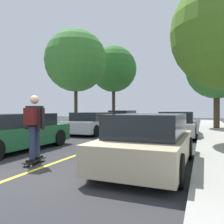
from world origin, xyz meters
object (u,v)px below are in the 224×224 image
object	(u,v)px
fire_hydrant	(11,132)
skateboarder	(34,123)
parked_car_left_far	(123,119)
street_tree_left_nearest	(76,61)
street_tree_right_near	(217,69)
parked_car_left_near	(92,123)
parked_car_right_near	(177,124)
parked_car_left_nearest	(14,132)
parked_car_right_nearest	(149,141)
skateboard	(35,161)
street_tree_left_near	(114,69)

from	to	relation	value
fire_hydrant	skateboarder	world-z (taller)	skateboarder
parked_car_left_far	skateboarder	xyz separation A→B (m)	(2.04, -13.16, 0.40)
street_tree_left_nearest	street_tree_right_near	bearing A→B (deg)	22.56
parked_car_left_near	fire_hydrant	size ratio (longest dim) A/B	5.99
parked_car_right_near	street_tree_right_near	size ratio (longest dim) A/B	0.65
skateboarder	street_tree_left_nearest	bearing A→B (deg)	114.65
parked_car_left_nearest	parked_car_right_near	bearing A→B (deg)	52.86
parked_car_right_nearest	skateboard	xyz separation A→B (m)	(-2.90, -0.84, -0.57)
parked_car_left_near	parked_car_right_nearest	size ratio (longest dim) A/B	1.03
street_tree_left_nearest	parked_car_right_nearest	bearing A→B (deg)	-49.60
parked_car_left_near	parked_car_right_near	bearing A→B (deg)	4.84
parked_car_right_nearest	skateboard	size ratio (longest dim) A/B	4.72
parked_car_right_nearest	fire_hydrant	distance (m)	6.69
skateboard	skateboarder	world-z (taller)	skateboarder
parked_car_left_nearest	street_tree_left_near	world-z (taller)	street_tree_left_near
street_tree_right_near	skateboard	size ratio (longest dim) A/B	7.44
skateboarder	parked_car_left_far	bearing A→B (deg)	98.83
parked_car_left_near	skateboarder	bearing A→B (deg)	-74.68
parked_car_right_near	parked_car_left_near	bearing A→B (deg)	-175.16
parked_car_left_far	fire_hydrant	distance (m)	10.58
street_tree_right_near	skateboarder	size ratio (longest dim) A/B	3.74
street_tree_left_nearest	street_tree_left_near	bearing A→B (deg)	90.00
parked_car_right_near	fire_hydrant	bearing A→B (deg)	-141.11
parked_car_right_near	street_tree_right_near	xyz separation A→B (m)	(2.22, 5.30, 3.73)
parked_car_right_nearest	skateboarder	bearing A→B (deg)	-163.13
parked_car_left_near	fire_hydrant	world-z (taller)	parked_car_left_near
fire_hydrant	parked_car_left_near	bearing A→B (deg)	72.57
parked_car_left_far	street_tree_right_near	xyz separation A→B (m)	(7.16, 0.02, 3.72)
parked_car_right_nearest	street_tree_right_near	bearing A→B (deg)	79.78
parked_car_right_near	street_tree_left_nearest	distance (m)	8.46
skateboard	parked_car_right_nearest	bearing A→B (deg)	16.23
parked_car_right_near	skateboard	bearing A→B (deg)	-110.29
parked_car_left_nearest	parked_car_left_far	world-z (taller)	parked_car_left_far
street_tree_left_near	skateboard	xyz separation A→B (m)	(4.26, -16.68, -5.51)
parked_car_right_near	fire_hydrant	world-z (taller)	parked_car_right_near
parked_car_left_near	street_tree_left_near	distance (m)	10.72
parked_car_left_near	fire_hydrant	xyz separation A→B (m)	(-1.50, -4.78, -0.16)
skateboard	skateboarder	bearing A→B (deg)	-79.96
street_tree_left_nearest	fire_hydrant	world-z (taller)	street_tree_left_nearest
parked_car_right_nearest	street_tree_left_near	bearing A→B (deg)	114.32
street_tree_left_nearest	parked_car_right_near	bearing A→B (deg)	-11.12
parked_car_right_near	skateboarder	size ratio (longest dim) A/B	2.42
parked_car_left_near	skateboarder	distance (m)	7.75
skateboard	parked_car_right_near	bearing A→B (deg)	69.71
parked_car_right_near	street_tree_left_nearest	xyz separation A→B (m)	(-7.16, 1.41, 4.28)
parked_car_left_nearest	fire_hydrant	xyz separation A→B (m)	(-1.50, 1.33, -0.17)
parked_car_left_far	skateboarder	distance (m)	13.32
parked_car_right_nearest	skateboard	world-z (taller)	parked_car_right_nearest
parked_car_left_far	skateboard	xyz separation A→B (m)	(2.04, -13.13, -0.59)
parked_car_left_nearest	skateboard	bearing A→B (deg)	-33.01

